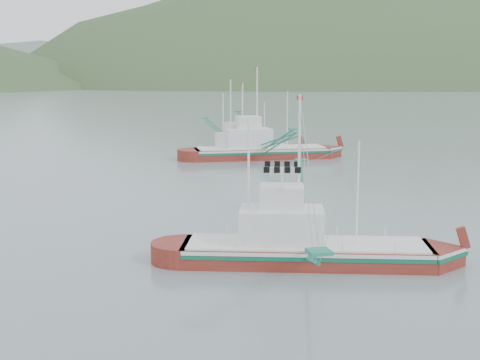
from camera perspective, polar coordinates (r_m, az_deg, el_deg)
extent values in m
plane|color=slate|center=(38.10, 2.11, -6.19)|extent=(1200.00, 1200.00, 0.00)
cube|color=maroon|center=(36.11, 5.65, -6.83)|extent=(13.66, 7.25, 1.76)
cube|color=silver|center=(35.91, 5.66, -5.68)|extent=(13.43, 7.24, 0.19)
cube|color=#0D5F41|center=(35.97, 5.66, -6.02)|extent=(13.43, 7.25, 0.19)
cube|color=silver|center=(35.86, 5.67, -5.41)|extent=(12.98, 6.88, 0.11)
cube|color=silver|center=(35.62, 3.56, -3.95)|extent=(5.04, 3.99, 1.94)
cube|color=silver|center=(35.28, 3.59, -1.45)|extent=(2.76, 2.52, 1.23)
cylinder|color=white|center=(35.06, 5.05, 0.80)|extent=(0.14, 0.14, 7.92)
cylinder|color=white|center=(35.18, 0.74, -0.11)|extent=(0.12, 0.12, 6.74)
cylinder|color=white|center=(35.46, 10.01, -1.16)|extent=(0.11, 0.11, 5.55)
cube|color=maroon|center=(77.93, 1.81, 2.01)|extent=(15.63, 4.76, 2.06)
cube|color=silver|center=(77.82, 1.82, 2.65)|extent=(15.32, 4.83, 0.23)
cube|color=#0D5F41|center=(77.85, 1.82, 2.46)|extent=(15.32, 4.85, 0.23)
cube|color=silver|center=(77.80, 1.82, 2.80)|extent=(14.85, 4.52, 0.12)
cube|color=silver|center=(77.35, 0.70, 3.57)|extent=(5.29, 3.51, 2.27)
cube|color=silver|center=(77.19, 0.71, 4.94)|extent=(2.77, 2.38, 1.44)
cylinder|color=white|center=(77.29, 1.46, 6.17)|extent=(0.17, 0.17, 9.28)
cylinder|color=white|center=(76.72, -0.81, 5.63)|extent=(0.14, 0.14, 7.89)
cylinder|color=white|center=(78.24, 4.05, 5.17)|extent=(0.12, 0.12, 6.50)
cube|color=maroon|center=(79.78, 0.49, 2.16)|extent=(13.23, 6.40, 1.70)
cube|color=silver|center=(79.69, 0.49, 2.67)|extent=(12.99, 6.41, 0.19)
cube|color=#0D5F41|center=(79.72, 0.49, 2.52)|extent=(13.00, 6.43, 0.19)
cube|color=silver|center=(79.67, 0.49, 2.79)|extent=(12.56, 6.08, 0.10)
cube|color=silver|center=(78.98, -0.33, 3.39)|extent=(4.79, 3.68, 1.87)
cube|color=silver|center=(78.84, -0.33, 4.50)|extent=(2.60, 2.36, 1.19)
cylinder|color=white|center=(79.12, 0.22, 5.51)|extent=(0.14, 0.14, 7.67)
cylinder|color=white|center=(78.01, -1.45, 5.02)|extent=(0.12, 0.12, 6.52)
cylinder|color=white|center=(80.63, 2.10, 4.75)|extent=(0.10, 0.10, 5.37)
ellipsoid|color=#334D27|center=(528.28, 14.95, 7.99)|extent=(684.00, 432.00, 306.00)
ellipsoid|color=slate|center=(596.76, -9.70, 8.29)|extent=(960.00, 400.00, 240.00)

